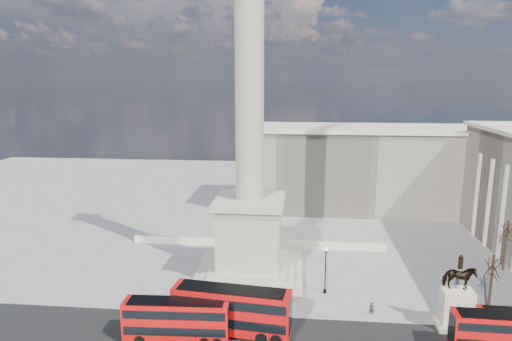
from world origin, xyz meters
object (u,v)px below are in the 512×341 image
object	(u,v)px
red_bus_a	(232,310)
red_bus_b	(177,320)
pedestrian_walking	(371,309)
nelsons_column	(250,182)
equestrian_statue	(457,303)
red_bus_d	(507,333)
pedestrian_crossing	(280,296)
victorian_lamp	(326,266)

from	to	relation	value
red_bus_a	red_bus_b	size ratio (longest dim) A/B	1.17
pedestrian_walking	nelsons_column	bearing A→B (deg)	147.99
red_bus_b	equestrian_statue	size ratio (longest dim) A/B	1.30
nelsons_column	red_bus_d	world-z (taller)	nelsons_column
nelsons_column	pedestrian_crossing	distance (m)	14.61
red_bus_a	pedestrian_walking	bearing A→B (deg)	25.75
red_bus_a	equestrian_statue	xyz separation A→B (m)	(23.46, 3.37, 0.25)
red_bus_d	nelsons_column	bearing A→B (deg)	151.87
victorian_lamp	pedestrian_crossing	size ratio (longest dim) A/B	3.60
victorian_lamp	red_bus_d	bearing A→B (deg)	-33.55
red_bus_a	victorian_lamp	distance (m)	14.27
equestrian_statue	pedestrian_walking	xyz separation A→B (m)	(-8.47, 1.82, -2.12)
victorian_lamp	pedestrian_crossing	xyz separation A→B (m)	(-5.44, -2.89, -2.70)
red_bus_d	pedestrian_crossing	size ratio (longest dim) A/B	6.10
red_bus_d	victorian_lamp	xyz separation A→B (m)	(-16.72, 11.09, 1.39)
pedestrian_crossing	victorian_lamp	bearing A→B (deg)	-89.76
pedestrian_crossing	nelsons_column	bearing A→B (deg)	4.21
red_bus_b	pedestrian_walking	distance (m)	21.54
red_bus_d	pedestrian_crossing	world-z (taller)	red_bus_d
nelsons_column	pedestrian_walking	bearing A→B (deg)	-31.38
red_bus_a	victorian_lamp	world-z (taller)	victorian_lamp
pedestrian_walking	pedestrian_crossing	size ratio (longest dim) A/B	0.90
red_bus_a	nelsons_column	bearing A→B (deg)	95.54
red_bus_b	pedestrian_walking	world-z (taller)	red_bus_b
nelsons_column	victorian_lamp	xyz separation A→B (m)	(9.79, -4.09, -9.39)
nelsons_column	red_bus_b	bearing A→B (deg)	-109.39
red_bus_b	victorian_lamp	xyz separation A→B (m)	(15.39, 11.85, 1.27)
red_bus_b	red_bus_d	distance (m)	32.12
red_bus_a	pedestrian_walking	xyz separation A→B (m)	(14.99, 5.19, -1.87)
red_bus_b	equestrian_statue	world-z (taller)	equestrian_statue
nelsons_column	pedestrian_crossing	size ratio (longest dim) A/B	29.96
red_bus_a	red_bus_b	world-z (taller)	red_bus_a
nelsons_column	red_bus_d	bearing A→B (deg)	-29.79
nelsons_column	red_bus_b	xyz separation A→B (m)	(-5.61, -15.94, -10.65)
victorian_lamp	red_bus_b	bearing A→B (deg)	-142.41
nelsons_column	equestrian_statue	bearing A→B (deg)	-24.96
red_bus_b	red_bus_d	xyz separation A→B (m)	(32.11, 0.77, -0.12)
red_bus_d	pedestrian_walking	distance (m)	13.39
equestrian_statue	pedestrian_crossing	bearing A→B (deg)	168.53
red_bus_d	victorian_lamp	bearing A→B (deg)	148.11
red_bus_a	pedestrian_crossing	size ratio (longest dim) A/B	7.54
equestrian_statue	pedestrian_walking	bearing A→B (deg)	167.88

